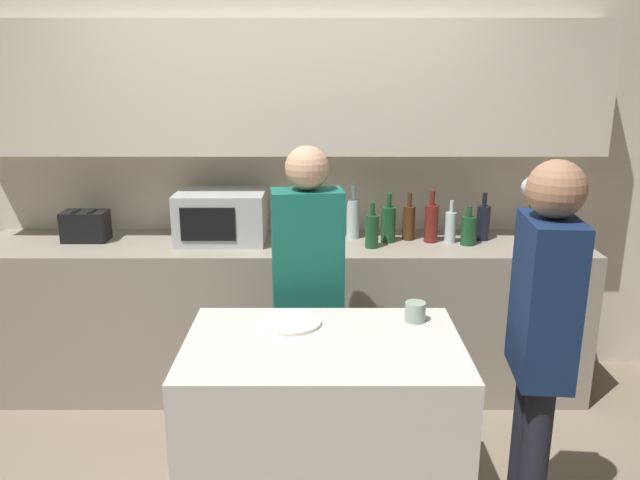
% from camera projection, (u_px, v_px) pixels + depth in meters
% --- Properties ---
extents(back_wall, '(6.40, 0.40, 2.70)m').
position_uv_depth(back_wall, '(281.00, 136.00, 3.80)').
color(back_wall, beige).
rests_on(back_wall, ground_plane).
extents(back_counter, '(3.60, 0.62, 0.94)m').
position_uv_depth(back_counter, '(281.00, 316.00, 3.83)').
color(back_counter, gray).
rests_on(back_counter, ground_plane).
extents(kitchen_island, '(1.11, 0.71, 0.89)m').
position_uv_depth(kitchen_island, '(320.00, 440.00, 2.60)').
color(kitchen_island, beige).
rests_on(kitchen_island, ground_plane).
extents(microwave, '(0.52, 0.39, 0.30)m').
position_uv_depth(microwave, '(219.00, 217.00, 3.71)').
color(microwave, '#B7BABC').
rests_on(microwave, back_counter).
extents(toaster, '(0.26, 0.16, 0.18)m').
position_uv_depth(toaster, '(82.00, 226.00, 3.72)').
color(toaster, black).
rests_on(toaster, back_counter).
extents(potted_plant, '(0.14, 0.14, 0.40)m').
position_uv_depth(potted_plant, '(526.00, 208.00, 3.70)').
color(potted_plant, silver).
rests_on(potted_plant, back_counter).
extents(bottle_0, '(0.08, 0.08, 0.33)m').
position_uv_depth(bottle_0, '(350.00, 218.00, 3.78)').
color(bottle_0, silver).
rests_on(bottle_0, back_counter).
extents(bottle_1, '(0.08, 0.08, 0.26)m').
position_uv_depth(bottle_1, '(369.00, 230.00, 3.59)').
color(bottle_1, '#194723').
rests_on(bottle_1, back_counter).
extents(bottle_2, '(0.09, 0.09, 0.29)m').
position_uv_depth(bottle_2, '(385.00, 223.00, 3.70)').
color(bottle_2, '#194723').
rests_on(bottle_2, back_counter).
extents(bottle_3, '(0.07, 0.07, 0.29)m').
position_uv_depth(bottle_3, '(406.00, 222.00, 3.75)').
color(bottle_3, '#472814').
rests_on(bottle_3, back_counter).
extents(bottle_4, '(0.08, 0.08, 0.31)m').
position_uv_depth(bottle_4, '(428.00, 222.00, 3.70)').
color(bottle_4, maroon).
rests_on(bottle_4, back_counter).
extents(bottle_5, '(0.07, 0.07, 0.25)m').
position_uv_depth(bottle_5, '(447.00, 226.00, 3.69)').
color(bottle_5, silver).
rests_on(bottle_5, back_counter).
extents(bottle_6, '(0.08, 0.08, 0.23)m').
position_uv_depth(bottle_6, '(465.00, 230.00, 3.65)').
color(bottle_6, '#194723').
rests_on(bottle_6, back_counter).
extents(bottle_7, '(0.08, 0.08, 0.29)m').
position_uv_depth(bottle_7, '(480.00, 222.00, 3.74)').
color(bottle_7, black).
rests_on(bottle_7, back_counter).
extents(plate_on_island, '(0.26, 0.26, 0.01)m').
position_uv_depth(plate_on_island, '(288.00, 322.00, 2.64)').
color(plate_on_island, white).
rests_on(plate_on_island, kitchen_island).
extents(cup_0, '(0.09, 0.09, 0.08)m').
position_uv_depth(cup_0, '(412.00, 312.00, 2.67)').
color(cup_0, '#8DA48D').
rests_on(cup_0, kitchen_island).
extents(person_left, '(0.36, 0.23, 1.60)m').
position_uv_depth(person_left, '(305.00, 279.00, 3.06)').
color(person_left, black).
rests_on(person_left, ground_plane).
extents(person_center, '(0.22, 0.36, 1.63)m').
position_uv_depth(person_center, '(538.00, 332.00, 2.39)').
color(person_center, black).
rests_on(person_center, ground_plane).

